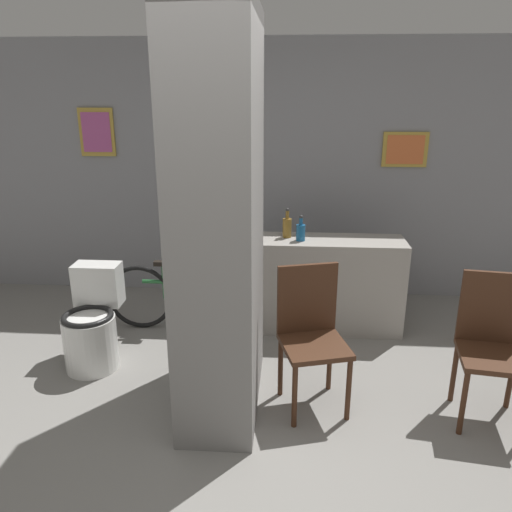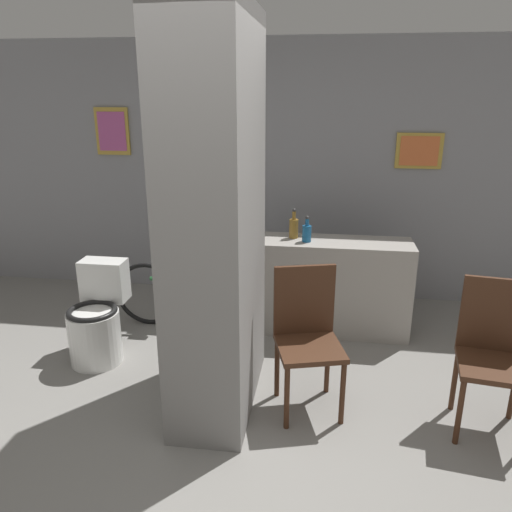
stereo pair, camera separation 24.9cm
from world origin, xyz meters
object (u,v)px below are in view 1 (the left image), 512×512
at_px(chair_near_pillar, 311,331).
at_px(chair_by_doorway, 492,341).
at_px(bottle_tall, 287,227).
at_px(bicycle, 191,297).
at_px(toilet, 92,327).

bearing_deg(chair_near_pillar, chair_by_doorway, -18.95).
height_order(chair_near_pillar, bottle_tall, bottle_tall).
bearing_deg(chair_by_doorway, bicycle, 161.81).
xyz_separation_m(chair_near_pillar, bicycle, (-1.05, 1.04, -0.23)).
bearing_deg(toilet, chair_by_doorway, -8.95).
relative_size(chair_near_pillar, chair_by_doorway, 1.00).
relative_size(chair_by_doorway, bottle_tall, 3.69).
relative_size(toilet, bicycle, 0.50).
distance_m(toilet, chair_near_pillar, 1.77).
bearing_deg(chair_near_pillar, bottle_tall, 83.03).
bearing_deg(bicycle, chair_near_pillar, -44.75).
bearing_deg(bicycle, toilet, -135.42).
height_order(chair_near_pillar, bicycle, chair_near_pillar).
bearing_deg(chair_near_pillar, toilet, 151.65).
distance_m(chair_near_pillar, bottle_tall, 1.30).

